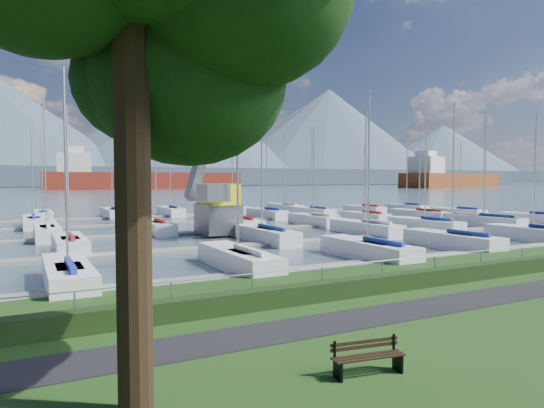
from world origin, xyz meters
TOP-DOWN VIEW (x-y plane):
  - path at (0.00, -3.00)m, footprint 160.00×2.00m
  - water at (0.00, 260.00)m, footprint 800.00×540.00m
  - hedge at (0.00, -0.40)m, footprint 80.00×0.70m
  - fence at (0.00, 0.00)m, footprint 80.00×0.04m
  - foothill at (0.00, 330.00)m, footprint 900.00×80.00m
  - mountains at (7.35, 404.62)m, footprint 1190.00×360.00m
  - docks at (0.00, 26.00)m, footprint 90.00×41.60m
  - bench_left at (-7.17, -6.78)m, footprint 1.84×0.69m
  - crane at (1.07, 24.46)m, footprint 5.94×13.23m
  - cargo_ship_mid at (33.27, 214.49)m, footprint 89.61×27.82m
  - cargo_ship_east at (195.97, 178.06)m, footprint 79.00×35.43m
  - sailboat_fleet at (-1.37, 28.84)m, footprint 75.20×49.37m

SIDE VIEW (x-z plane):
  - water at x=0.00m, z-range -0.50..-0.30m
  - docks at x=0.00m, z-range -0.34..-0.09m
  - path at x=0.00m, z-range -0.01..0.03m
  - hedge at x=0.00m, z-range 0.00..0.70m
  - bench_left at x=-7.17m, z-range -0.01..0.84m
  - fence at x=0.00m, z-range 1.18..1.22m
  - cargo_ship_mid at x=33.27m, z-range -7.09..14.41m
  - cargo_ship_east at x=195.97m, z-range -6.95..14.55m
  - crane at x=1.07m, z-range -5.85..16.50m
  - sailboat_fleet at x=-1.37m, z-range -1.31..12.02m
  - foothill at x=0.00m, z-range 0.00..12.00m
  - mountains at x=7.35m, z-range -10.82..104.18m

